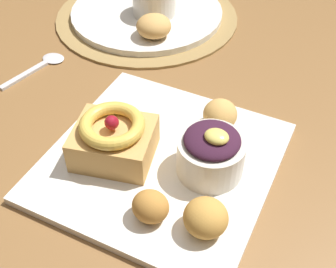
{
  "coord_description": "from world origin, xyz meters",
  "views": [
    {
      "loc": [
        0.24,
        -0.54,
        1.18
      ],
      "look_at": [
        0.06,
        -0.17,
        0.77
      ],
      "focal_mm": 47.29,
      "sensor_mm": 36.0,
      "label": 1
    }
  ],
  "objects_px": {
    "fritter_front": "(206,218)",
    "front_plate": "(161,161)",
    "berry_ramekin": "(211,153)",
    "back_pastry": "(154,26)",
    "spoon": "(41,65)",
    "cake_slice": "(113,139)",
    "fritter_back": "(150,207)",
    "back_plate": "(147,12)",
    "fritter_middle": "(220,114)"
  },
  "relations": [
    {
      "from": "spoon",
      "to": "front_plate",
      "type": "bearing_deg",
      "value": -98.76
    },
    {
      "from": "berry_ramekin",
      "to": "back_pastry",
      "type": "distance_m",
      "value": 0.33
    },
    {
      "from": "cake_slice",
      "to": "spoon",
      "type": "distance_m",
      "value": 0.27
    },
    {
      "from": "berry_ramekin",
      "to": "back_plate",
      "type": "bearing_deg",
      "value": 129.11
    },
    {
      "from": "berry_ramekin",
      "to": "fritter_back",
      "type": "bearing_deg",
      "value": -109.09
    },
    {
      "from": "fritter_front",
      "to": "front_plate",
      "type": "bearing_deg",
      "value": 140.86
    },
    {
      "from": "berry_ramekin",
      "to": "spoon",
      "type": "height_order",
      "value": "berry_ramekin"
    },
    {
      "from": "spoon",
      "to": "fritter_back",
      "type": "bearing_deg",
      "value": -109.75
    },
    {
      "from": "front_plate",
      "to": "berry_ramekin",
      "type": "bearing_deg",
      "value": 8.49
    },
    {
      "from": "cake_slice",
      "to": "front_plate",
      "type": "bearing_deg",
      "value": 20.51
    },
    {
      "from": "fritter_middle",
      "to": "spoon",
      "type": "xyz_separation_m",
      "value": [
        -0.33,
        0.02,
        -0.03
      ]
    },
    {
      "from": "front_plate",
      "to": "fritter_middle",
      "type": "relative_size",
      "value": 6.0
    },
    {
      "from": "fritter_front",
      "to": "spoon",
      "type": "xyz_separation_m",
      "value": [
        -0.38,
        0.19,
        -0.03
      ]
    },
    {
      "from": "fritter_front",
      "to": "fritter_middle",
      "type": "height_order",
      "value": "same"
    },
    {
      "from": "cake_slice",
      "to": "fritter_front",
      "type": "distance_m",
      "value": 0.16
    },
    {
      "from": "fritter_front",
      "to": "back_plate",
      "type": "distance_m",
      "value": 0.51
    },
    {
      "from": "front_plate",
      "to": "cake_slice",
      "type": "xyz_separation_m",
      "value": [
        -0.06,
        -0.02,
        0.04
      ]
    },
    {
      "from": "fritter_middle",
      "to": "fritter_back",
      "type": "height_order",
      "value": "fritter_middle"
    },
    {
      "from": "cake_slice",
      "to": "fritter_front",
      "type": "height_order",
      "value": "cake_slice"
    },
    {
      "from": "front_plate",
      "to": "back_plate",
      "type": "height_order",
      "value": "back_plate"
    },
    {
      "from": "fritter_back",
      "to": "front_plate",
      "type": "bearing_deg",
      "value": 109.15
    },
    {
      "from": "fritter_middle",
      "to": "back_plate",
      "type": "xyz_separation_m",
      "value": [
        -0.25,
        0.25,
        -0.02
      ]
    },
    {
      "from": "fritter_back",
      "to": "back_pastry",
      "type": "bearing_deg",
      "value": 116.86
    },
    {
      "from": "fritter_middle",
      "to": "back_pastry",
      "type": "xyz_separation_m",
      "value": [
        -0.19,
        0.17,
        0.0
      ]
    },
    {
      "from": "fritter_middle",
      "to": "spoon",
      "type": "distance_m",
      "value": 0.34
    },
    {
      "from": "cake_slice",
      "to": "fritter_back",
      "type": "distance_m",
      "value": 0.11
    },
    {
      "from": "back_pastry",
      "to": "front_plate",
      "type": "bearing_deg",
      "value": -60.72
    },
    {
      "from": "cake_slice",
      "to": "back_plate",
      "type": "bearing_deg",
      "value": 111.87
    },
    {
      "from": "cake_slice",
      "to": "spoon",
      "type": "height_order",
      "value": "cake_slice"
    },
    {
      "from": "cake_slice",
      "to": "berry_ramekin",
      "type": "bearing_deg",
      "value": 14.34
    },
    {
      "from": "fritter_middle",
      "to": "front_plate",
      "type": "bearing_deg",
      "value": -115.95
    },
    {
      "from": "cake_slice",
      "to": "back_plate",
      "type": "height_order",
      "value": "cake_slice"
    },
    {
      "from": "berry_ramekin",
      "to": "back_pastry",
      "type": "height_order",
      "value": "berry_ramekin"
    },
    {
      "from": "spoon",
      "to": "back_plate",
      "type": "bearing_deg",
      "value": -7.74
    },
    {
      "from": "front_plate",
      "to": "spoon",
      "type": "xyz_separation_m",
      "value": [
        -0.29,
        0.11,
        -0.0
      ]
    },
    {
      "from": "berry_ramekin",
      "to": "fritter_front",
      "type": "height_order",
      "value": "berry_ramekin"
    },
    {
      "from": "back_plate",
      "to": "back_pastry",
      "type": "bearing_deg",
      "value": -54.13
    },
    {
      "from": "fritter_middle",
      "to": "back_pastry",
      "type": "bearing_deg",
      "value": 138.89
    },
    {
      "from": "fritter_back",
      "to": "spoon",
      "type": "xyz_separation_m",
      "value": [
        -0.32,
        0.2,
        -0.03
      ]
    },
    {
      "from": "fritter_back",
      "to": "back_pastry",
      "type": "distance_m",
      "value": 0.39
    },
    {
      "from": "fritter_middle",
      "to": "back_plate",
      "type": "height_order",
      "value": "fritter_middle"
    },
    {
      "from": "berry_ramekin",
      "to": "back_plate",
      "type": "xyz_separation_m",
      "value": [
        -0.27,
        0.33,
        -0.03
      ]
    },
    {
      "from": "front_plate",
      "to": "back_pastry",
      "type": "xyz_separation_m",
      "value": [
        -0.15,
        0.26,
        0.03
      ]
    },
    {
      "from": "fritter_front",
      "to": "spoon",
      "type": "bearing_deg",
      "value": 153.72
    },
    {
      "from": "fritter_front",
      "to": "fritter_back",
      "type": "distance_m",
      "value": 0.06
    },
    {
      "from": "cake_slice",
      "to": "back_plate",
      "type": "relative_size",
      "value": 0.4
    },
    {
      "from": "berry_ramekin",
      "to": "spoon",
      "type": "distance_m",
      "value": 0.37
    },
    {
      "from": "fritter_front",
      "to": "fritter_middle",
      "type": "xyz_separation_m",
      "value": [
        -0.05,
        0.17,
        0.0
      ]
    },
    {
      "from": "cake_slice",
      "to": "fritter_front",
      "type": "bearing_deg",
      "value": -19.82
    },
    {
      "from": "front_plate",
      "to": "spoon",
      "type": "relative_size",
      "value": 2.31
    }
  ]
}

